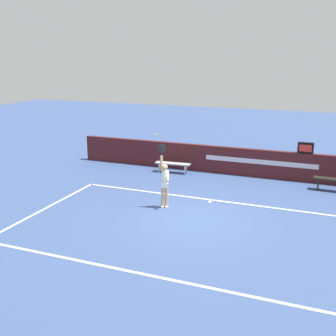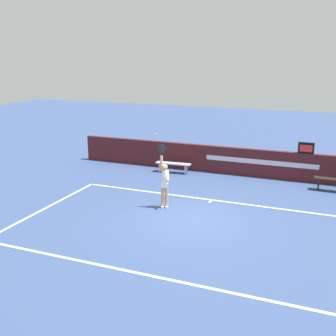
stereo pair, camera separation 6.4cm
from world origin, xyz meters
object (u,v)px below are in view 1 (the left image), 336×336
(speed_display, at_px, (306,148))
(tennis_ball, at_px, (155,135))
(tennis_player, at_px, (165,182))
(courtside_bench_near, at_px, (173,165))
(courtside_bench_far, at_px, (335,182))

(speed_display, distance_m, tennis_ball, 7.19)
(tennis_player, height_order, tennis_ball, tennis_ball)
(courtside_bench_near, bearing_deg, speed_display, 7.61)
(courtside_bench_far, bearing_deg, tennis_ball, -142.89)
(speed_display, height_order, courtside_bench_near, speed_display)
(courtside_bench_near, bearing_deg, tennis_player, -72.77)
(speed_display, distance_m, courtside_bench_near, 5.89)
(tennis_player, distance_m, tennis_ball, 1.76)
(speed_display, bearing_deg, tennis_ball, -130.56)
(tennis_player, xyz_separation_m, tennis_ball, (-0.23, -0.26, 1.72))
(tennis_player, distance_m, courtside_bench_near, 4.60)
(tennis_ball, relative_size, courtside_bench_far, 0.04)
(speed_display, distance_m, courtside_bench_far, 1.92)
(tennis_player, bearing_deg, speed_display, 49.48)
(tennis_player, height_order, courtside_bench_near, tennis_player)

